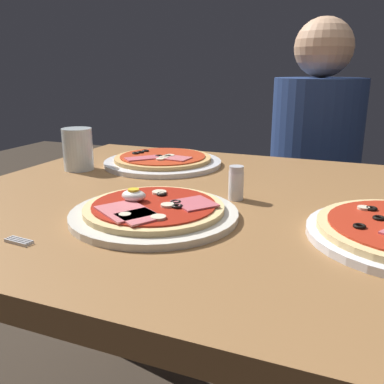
{
  "coord_description": "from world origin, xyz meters",
  "views": [
    {
      "loc": [
        0.22,
        -0.76,
        1.01
      ],
      "look_at": [
        -0.06,
        -0.07,
        0.8
      ],
      "focal_mm": 39.42,
      "sensor_mm": 36.0,
      "label": 1
    }
  ],
  "objects_px": {
    "pizza_across_right": "(163,161)",
    "water_glass_near": "(78,152)",
    "dining_table": "(233,256)",
    "salt_shaker": "(238,183)",
    "diner_person": "(312,193)",
    "pizza_foreground": "(154,211)"
  },
  "relations": [
    {
      "from": "dining_table",
      "to": "salt_shaker",
      "type": "height_order",
      "value": "salt_shaker"
    },
    {
      "from": "dining_table",
      "to": "pizza_foreground",
      "type": "distance_m",
      "value": 0.22
    },
    {
      "from": "diner_person",
      "to": "pizza_across_right",
      "type": "bearing_deg",
      "value": 60.44
    },
    {
      "from": "pizza_foreground",
      "to": "dining_table",
      "type": "bearing_deg",
      "value": 55.85
    },
    {
      "from": "dining_table",
      "to": "salt_shaker",
      "type": "distance_m",
      "value": 0.15
    },
    {
      "from": "pizza_across_right",
      "to": "water_glass_near",
      "type": "relative_size",
      "value": 2.97
    },
    {
      "from": "pizza_foreground",
      "to": "diner_person",
      "type": "xyz_separation_m",
      "value": [
        0.17,
        0.96,
        -0.22
      ]
    },
    {
      "from": "dining_table",
      "to": "pizza_across_right",
      "type": "relative_size",
      "value": 3.7
    },
    {
      "from": "dining_table",
      "to": "pizza_across_right",
      "type": "height_order",
      "value": "pizza_across_right"
    },
    {
      "from": "water_glass_near",
      "to": "diner_person",
      "type": "xyz_separation_m",
      "value": [
        0.5,
        0.71,
        -0.25
      ]
    },
    {
      "from": "dining_table",
      "to": "water_glass_near",
      "type": "xyz_separation_m",
      "value": [
        -0.44,
        0.1,
        0.16
      ]
    },
    {
      "from": "water_glass_near",
      "to": "salt_shaker",
      "type": "xyz_separation_m",
      "value": [
        0.44,
        -0.09,
        -0.01
      ]
    },
    {
      "from": "water_glass_near",
      "to": "dining_table",
      "type": "bearing_deg",
      "value": -12.71
    },
    {
      "from": "pizza_across_right",
      "to": "salt_shaker",
      "type": "relative_size",
      "value": 4.63
    },
    {
      "from": "water_glass_near",
      "to": "pizza_foreground",
      "type": "bearing_deg",
      "value": -36.21
    },
    {
      "from": "dining_table",
      "to": "diner_person",
      "type": "relative_size",
      "value": 0.97
    },
    {
      "from": "salt_shaker",
      "to": "diner_person",
      "type": "relative_size",
      "value": 0.06
    },
    {
      "from": "pizza_foreground",
      "to": "salt_shaker",
      "type": "height_order",
      "value": "salt_shaker"
    },
    {
      "from": "dining_table",
      "to": "diner_person",
      "type": "distance_m",
      "value": 0.82
    },
    {
      "from": "dining_table",
      "to": "pizza_foreground",
      "type": "height_order",
      "value": "pizza_foreground"
    },
    {
      "from": "water_glass_near",
      "to": "diner_person",
      "type": "height_order",
      "value": "diner_person"
    },
    {
      "from": "salt_shaker",
      "to": "diner_person",
      "type": "bearing_deg",
      "value": 85.66
    }
  ]
}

